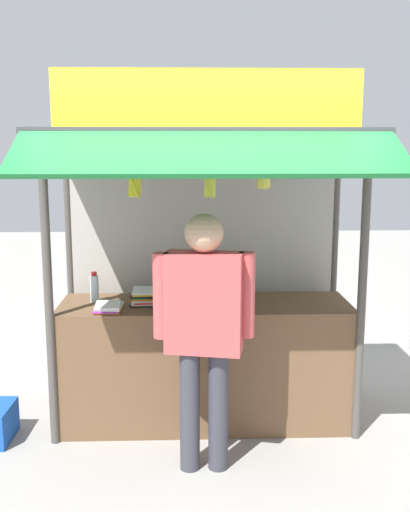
{
  "coord_description": "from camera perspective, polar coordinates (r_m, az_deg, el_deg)",
  "views": [
    {
      "loc": [
        -0.14,
        -4.29,
        2.06
      ],
      "look_at": [
        0.0,
        0.0,
        1.26
      ],
      "focal_mm": 42.61,
      "sensor_mm": 36.0,
      "label": 1
    }
  ],
  "objects": [
    {
      "name": "magazine_stack_center",
      "position": [
        4.23,
        -2.3,
        -4.62
      ],
      "size": [
        0.23,
        0.3,
        0.09
      ],
      "color": "purple",
      "rests_on": "stall_counter"
    },
    {
      "name": "ground_plane",
      "position": [
        4.76,
        -0.0,
        -15.06
      ],
      "size": [
        20.0,
        20.0,
        0.0
      ],
      "primitive_type": "plane",
      "color": "gray"
    },
    {
      "name": "water_bottle_left",
      "position": [
        4.52,
        -10.34,
        -2.97
      ],
      "size": [
        0.06,
        0.06,
        0.23
      ],
      "color": "silver",
      "rests_on": "stall_counter"
    },
    {
      "name": "water_bottle_front_right",
      "position": [
        4.5,
        3.67,
        -2.5
      ],
      "size": [
        0.08,
        0.08,
        0.29
      ],
      "color": "silver",
      "rests_on": "stall_counter"
    },
    {
      "name": "banana_bunch_inner_right",
      "position": [
        3.91,
        5.52,
        7.44
      ],
      "size": [
        0.11,
        0.11,
        0.26
      ],
      "color": "#332D23"
    },
    {
      "name": "water_bottle_back_right",
      "position": [
        4.62,
        -3.68,
        -2.02
      ],
      "size": [
        0.09,
        0.09,
        0.31
      ],
      "color": "silver",
      "rests_on": "stall_counter"
    },
    {
      "name": "stall_structure",
      "position": [
        4.44,
        -0.05,
        3.59
      ],
      "size": [
        2.32,
        1.54,
        2.51
      ],
      "color": "#4C4742",
      "rests_on": "ground"
    },
    {
      "name": "banana_bunch_rightmost",
      "position": [
        3.88,
        0.49,
        6.6
      ],
      "size": [
        0.1,
        0.1,
        0.31
      ],
      "color": "#332D23"
    },
    {
      "name": "magazine_stack_rear_center",
      "position": [
        4.3,
        -9.03,
        -4.78
      ],
      "size": [
        0.19,
        0.24,
        0.05
      ],
      "color": "orange",
      "rests_on": "stall_counter"
    },
    {
      "name": "magazine_stack_back_left",
      "position": [
        4.26,
        2.4,
        -4.83
      ],
      "size": [
        0.25,
        0.27,
        0.04
      ],
      "color": "orange",
      "rests_on": "stall_counter"
    },
    {
      "name": "vendor_person",
      "position": [
        3.75,
        -0.09,
        -5.99
      ],
      "size": [
        0.62,
        0.29,
        1.65
      ],
      "rotation": [
        0.0,
        0.0,
        -0.2
      ],
      "color": "#383842",
      "rests_on": "ground"
    },
    {
      "name": "stall_counter",
      "position": [
        4.58,
        -0.0,
        -9.93
      ],
      "size": [
        2.12,
        0.65,
        0.91
      ],
      "primitive_type": "cube",
      "color": "brown",
      "rests_on": "ground"
    },
    {
      "name": "banana_bunch_inner_left",
      "position": [
        3.89,
        -6.6,
        6.58
      ],
      "size": [
        0.1,
        0.1,
        0.31
      ],
      "color": "#332D23"
    },
    {
      "name": "magazine_stack_front_left",
      "position": [
        4.45,
        -5.61,
        -3.8
      ],
      "size": [
        0.22,
        0.27,
        0.1
      ],
      "color": "black",
      "rests_on": "stall_counter"
    }
  ]
}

